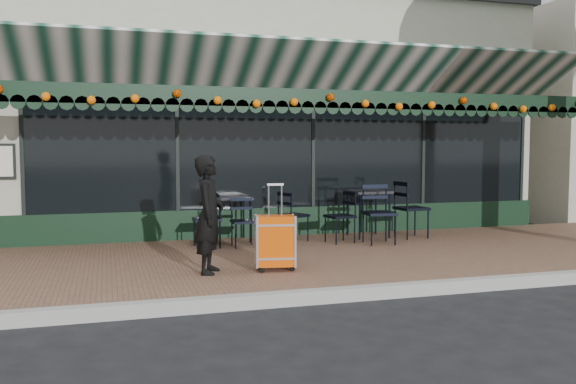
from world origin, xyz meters
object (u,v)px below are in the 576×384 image
object	(u,v)px
chair_b_left	(207,220)
suitcase	(275,242)
chair_a_left	(340,217)
chair_b_front	(244,222)
woman	(209,215)
cafe_table_a	(368,195)
chair_a_front	(379,214)
chair_a_right	(412,209)
cafe_table_b	(232,201)
chair_b_right	(293,216)

from	to	relation	value
chair_b_left	suitcase	bearing A→B (deg)	15.77
chair_a_left	chair_b_front	size ratio (longest dim) A/B	1.09
woman	cafe_table_a	distance (m)	3.87
woman	chair_a_front	xyz separation A→B (m)	(3.01, 1.49, -0.25)
cafe_table_a	chair_a_front	bearing A→B (deg)	-100.77
chair_b_front	cafe_table_a	bearing A→B (deg)	11.05
chair_a_right	suitcase	bearing A→B (deg)	119.87
cafe_table_a	cafe_table_b	size ratio (longest dim) A/B	1.09
cafe_table_b	chair_a_left	bearing A→B (deg)	-22.03
cafe_table_a	chair_b_left	size ratio (longest dim) A/B	0.95
chair_b_left	chair_b_right	distance (m)	1.51
chair_b_left	chair_b_right	xyz separation A→B (m)	(1.49, 0.23, -0.01)
suitcase	chair_b_right	xyz separation A→B (m)	(0.94, 2.28, 0.05)
woman	chair_a_left	bearing A→B (deg)	-33.83
woman	chair_a_right	world-z (taller)	woman
chair_a_right	chair_a_left	bearing A→B (deg)	92.39
suitcase	cafe_table_b	bearing A→B (deg)	100.77
chair_a_left	chair_b_left	world-z (taller)	chair_b_left
cafe_table_b	chair_b_left	bearing A→B (deg)	-135.43
cafe_table_b	chair_b_right	distance (m)	1.06
suitcase	cafe_table_a	size ratio (longest dim) A/B	1.35
woman	suitcase	size ratio (longest dim) A/B	1.34
chair_a_right	chair_b_left	xyz separation A→B (m)	(-3.55, 0.02, -0.07)
suitcase	cafe_table_b	xyz separation A→B (m)	(-0.04, 2.55, 0.30)
chair_a_front	chair_b_front	bearing A→B (deg)	175.35
suitcase	chair_b_front	bearing A→B (deg)	99.33
suitcase	chair_b_left	bearing A→B (deg)	114.66
chair_a_right	chair_b_left	bearing A→B (deg)	85.51
suitcase	chair_b_right	bearing A→B (deg)	77.23
cafe_table_a	suitcase	bearing A→B (deg)	-134.90
chair_a_front	chair_b_front	xyz separation A→B (m)	(-2.17, 0.34, -0.10)
chair_a_front	chair_b_right	distance (m)	1.42
cafe_table_a	chair_a_left	world-z (taller)	chair_a_left
chair_b_right	chair_a_front	bearing A→B (deg)	-140.33
suitcase	cafe_table_a	bearing A→B (deg)	54.87
cafe_table_a	chair_b_right	size ratio (longest dim) A/B	0.97
woman	cafe_table_b	world-z (taller)	woman
suitcase	chair_a_right	world-z (taller)	suitcase
suitcase	woman	bearing A→B (deg)	-176.37
woman	chair_a_front	distance (m)	3.37
chair_a_right	chair_a_front	bearing A→B (deg)	114.67
chair_b_left	woman	bearing A→B (deg)	-7.29
chair_b_right	chair_a_right	bearing A→B (deg)	-117.66
woman	chair_a_left	size ratio (longest dim) A/B	1.72
cafe_table_b	suitcase	bearing A→B (deg)	-88.99
chair_b_right	woman	bearing A→B (deg)	120.12
chair_a_left	chair_b_right	size ratio (longest dim) A/B	1.01
suitcase	chair_a_front	bearing A→B (deg)	45.61
chair_b_front	chair_a_front	bearing A→B (deg)	-8.11
woman	chair_b_right	distance (m)	2.83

